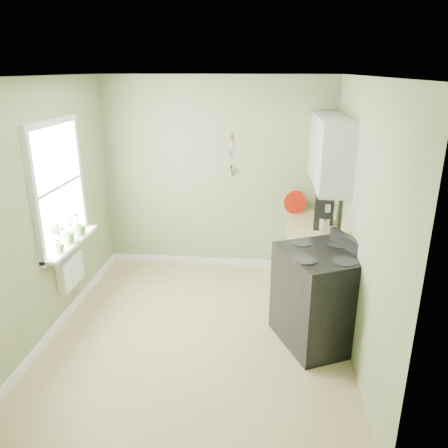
# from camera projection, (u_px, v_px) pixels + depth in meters

# --- Properties ---
(floor) EXTENTS (3.20, 3.60, 0.02)m
(floor) POSITION_uv_depth(u_px,v_px,m) (199.00, 332.00, 4.87)
(floor) COLOR tan
(floor) RESTS_ON ground
(ceiling) EXTENTS (3.20, 3.60, 0.02)m
(ceiling) POSITION_uv_depth(u_px,v_px,m) (194.00, 75.00, 3.96)
(ceiling) COLOR white
(ceiling) RESTS_ON wall_back
(wall_back) EXTENTS (3.20, 0.02, 2.70)m
(wall_back) POSITION_uv_depth(u_px,v_px,m) (217.00, 176.00, 6.11)
(wall_back) COLOR #8B9968
(wall_back) RESTS_ON floor
(wall_left) EXTENTS (0.02, 3.60, 2.70)m
(wall_left) POSITION_uv_depth(u_px,v_px,m) (45.00, 212.00, 4.56)
(wall_left) COLOR #8B9968
(wall_left) RESTS_ON floor
(wall_right) EXTENTS (0.02, 3.60, 2.70)m
(wall_right) POSITION_uv_depth(u_px,v_px,m) (359.00, 222.00, 4.26)
(wall_right) COLOR #8B9968
(wall_right) RESTS_ON floor
(base_cabinets) EXTENTS (0.60, 1.60, 0.87)m
(base_cabinets) POSITION_uv_depth(u_px,v_px,m) (312.00, 263.00, 5.54)
(base_cabinets) COLOR silver
(base_cabinets) RESTS_ON floor
(countertop) EXTENTS (0.64, 1.60, 0.04)m
(countertop) POSITION_uv_depth(u_px,v_px,m) (313.00, 230.00, 5.39)
(countertop) COLOR tan
(countertop) RESTS_ON base_cabinets
(upper_cabinets) EXTENTS (0.35, 1.40, 0.80)m
(upper_cabinets) POSITION_uv_depth(u_px,v_px,m) (330.00, 151.00, 5.15)
(upper_cabinets) COLOR silver
(upper_cabinets) RESTS_ON wall_right
(window) EXTENTS (0.06, 1.14, 1.44)m
(window) POSITION_uv_depth(u_px,v_px,m) (58.00, 186.00, 4.78)
(window) COLOR white
(window) RESTS_ON wall_left
(window_sill) EXTENTS (0.18, 1.14, 0.04)m
(window_sill) POSITION_uv_depth(u_px,v_px,m) (71.00, 243.00, 4.99)
(window_sill) COLOR white
(window_sill) RESTS_ON wall_left
(radiator) EXTENTS (0.12, 0.50, 0.35)m
(radiator) POSITION_uv_depth(u_px,v_px,m) (70.00, 271.00, 5.06)
(radiator) COLOR white
(radiator) RESTS_ON wall_left
(wall_utensils) EXTENTS (0.02, 0.14, 0.58)m
(wall_utensils) POSITION_uv_depth(u_px,v_px,m) (231.00, 161.00, 5.99)
(wall_utensils) COLOR tan
(wall_utensils) RESTS_ON wall_back
(stove) EXTENTS (1.06, 1.07, 1.16)m
(stove) POSITION_uv_depth(u_px,v_px,m) (319.00, 297.00, 4.55)
(stove) COLOR black
(stove) RESTS_ON floor
(stand_mixer) EXTENTS (0.29, 0.35, 0.38)m
(stand_mixer) POSITION_uv_depth(u_px,v_px,m) (324.00, 215.00, 5.34)
(stand_mixer) COLOR #B2B2B7
(stand_mixer) RESTS_ON countertop
(kettle) EXTENTS (0.20, 0.12, 0.20)m
(kettle) POSITION_uv_depth(u_px,v_px,m) (296.00, 203.00, 6.04)
(kettle) COLOR silver
(kettle) RESTS_ON countertop
(coffee_maker) EXTENTS (0.26, 0.28, 0.39)m
(coffee_maker) POSITION_uv_depth(u_px,v_px,m) (324.00, 214.00, 5.33)
(coffee_maker) COLOR black
(coffee_maker) RESTS_ON countertop
(red_tray) EXTENTS (0.32, 0.16, 0.32)m
(red_tray) POSITION_uv_depth(u_px,v_px,m) (295.00, 202.00, 5.88)
(red_tray) COLOR red
(red_tray) RESTS_ON countertop
(jar) EXTENTS (0.07, 0.07, 0.07)m
(jar) POSITION_uv_depth(u_px,v_px,m) (309.00, 246.00, 4.74)
(jar) COLOR beige
(jar) RESTS_ON countertop
(plant_a) EXTENTS (0.20, 0.17, 0.33)m
(plant_a) POSITION_uv_depth(u_px,v_px,m) (58.00, 238.00, 4.64)
(plant_a) COLOR #497937
(plant_a) RESTS_ON window_sill
(plant_b) EXTENTS (0.17, 0.20, 0.31)m
(plant_b) POSITION_uv_depth(u_px,v_px,m) (69.00, 230.00, 4.89)
(plant_b) COLOR #497937
(plant_b) RESTS_ON window_sill
(plant_c) EXTENTS (0.23, 0.23, 0.30)m
(plant_c) POSITION_uv_depth(u_px,v_px,m) (78.00, 223.00, 5.14)
(plant_c) COLOR #497937
(plant_c) RESTS_ON window_sill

